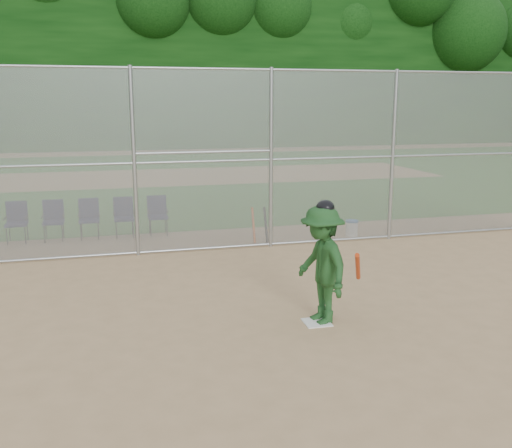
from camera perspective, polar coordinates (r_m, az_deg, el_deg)
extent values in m
plane|color=tan|center=(8.36, 4.42, -10.93)|extent=(100.00, 100.00, 0.00)
plane|color=#245E1C|center=(25.60, -8.85, 4.69)|extent=(100.00, 100.00, 0.00)
plane|color=tan|center=(25.60, -8.85, 4.70)|extent=(24.00, 24.00, 0.00)
cube|color=gray|center=(12.59, -2.90, 6.34)|extent=(16.00, 0.02, 4.00)
cylinder|color=#9EA3A8|center=(12.54, -3.00, 15.24)|extent=(16.00, 0.05, 0.05)
cube|color=black|center=(42.39, -11.59, 14.94)|extent=(80.00, 5.00, 11.00)
cube|color=white|center=(8.78, 6.10, -9.75)|extent=(0.40, 0.40, 0.02)
imported|color=#1D491F|center=(8.55, 6.57, -4.08)|extent=(0.84, 1.25, 1.79)
ellipsoid|color=black|center=(8.35, 6.71, 1.62)|extent=(0.27, 0.30, 0.23)
cylinder|color=red|center=(8.33, 10.14, -4.23)|extent=(0.39, 0.66, 0.58)
cylinder|color=white|center=(14.32, 9.55, -0.50)|extent=(0.30, 0.30, 0.35)
cylinder|color=#2963B3|center=(14.28, 9.58, 0.28)|extent=(0.32, 0.32, 0.05)
cylinder|color=#D84C14|center=(13.43, -0.26, -0.12)|extent=(0.06, 0.31, 0.83)
cylinder|color=black|center=(13.51, 0.98, -0.07)|extent=(0.06, 0.34, 0.82)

